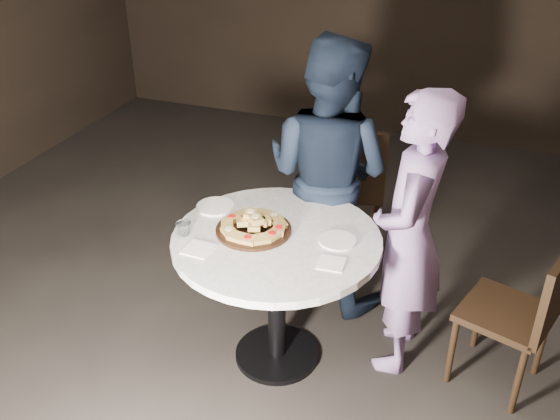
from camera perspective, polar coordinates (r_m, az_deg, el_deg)
name	(u,v)px	position (r m, az deg, el deg)	size (l,w,h in m)	color
floor	(262,352)	(3.69, -1.64, -12.87)	(7.00, 7.00, 0.00)	black
table	(277,261)	(3.25, -0.31, -4.69)	(1.37, 1.37, 0.81)	black
serving_board	(254,230)	(3.21, -2.43, -1.82)	(0.39, 0.39, 0.02)	black
focaccia_pile	(254,224)	(3.19, -2.40, -1.26)	(0.35, 0.34, 0.09)	#A5813F
plate_left	(215,206)	(3.44, -5.92, 0.33)	(0.21, 0.21, 0.01)	white
plate_right	(337,241)	(3.14, 5.28, -2.79)	(0.19, 0.19, 0.01)	white
water_glass	(184,229)	(3.21, -8.80, -1.69)	(0.08, 0.08, 0.07)	silver
napkin_near	(198,249)	(3.09, -7.47, -3.56)	(0.14, 0.14, 0.01)	white
napkin_far	(331,263)	(2.98, 4.72, -4.89)	(0.12, 0.12, 0.01)	white
chair_far	(349,183)	(4.23, 6.34, 2.51)	(0.56, 0.58, 0.99)	black
chair_right	(525,309)	(3.39, 21.51, -8.46)	(0.54, 0.53, 0.89)	black
diner_navy	(328,175)	(3.72, 4.37, 3.25)	(0.82, 0.64, 1.68)	black
diner_teal	(409,237)	(3.27, 11.74, -2.40)	(0.58, 0.38, 1.58)	#866DAA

